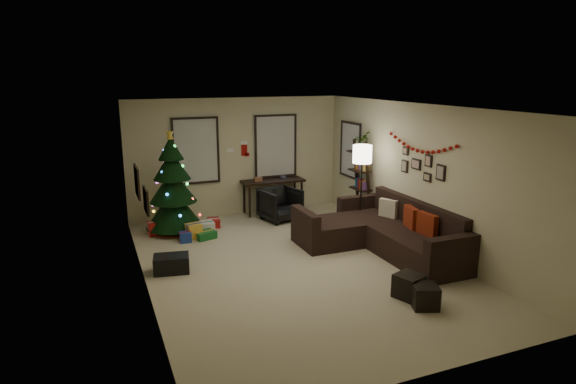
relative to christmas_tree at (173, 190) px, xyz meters
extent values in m
plane|color=#BAAF8C|center=(1.63, -2.65, -0.90)|extent=(7.00, 7.00, 0.00)
plane|color=white|center=(1.63, -2.65, 1.80)|extent=(7.00, 7.00, 0.00)
plane|color=beige|center=(1.63, 0.85, 0.45)|extent=(5.00, 0.00, 5.00)
plane|color=beige|center=(1.63, -6.15, 0.45)|extent=(5.00, 0.00, 5.00)
plane|color=beige|center=(-0.87, -2.65, 0.45)|extent=(0.00, 7.00, 7.00)
plane|color=beige|center=(4.13, -2.65, 0.45)|extent=(0.00, 7.00, 7.00)
cube|color=#728CB2|center=(0.68, 0.82, 0.65)|extent=(0.94, 0.02, 1.35)
cube|color=beige|center=(0.68, 0.82, 0.65)|extent=(0.94, 0.03, 1.35)
cube|color=#728CB2|center=(2.58, 0.82, 0.65)|extent=(0.94, 0.02, 1.35)
cube|color=beige|center=(2.58, 0.82, 0.65)|extent=(0.94, 0.03, 1.35)
cube|color=#728CB2|center=(4.10, -0.10, 0.60)|extent=(0.05, 0.27, 1.17)
cube|color=beige|center=(4.10, -0.10, 0.60)|extent=(0.05, 0.45, 1.17)
cylinder|color=black|center=(0.00, 0.00, -0.77)|extent=(0.09, 0.09, 0.26)
cone|color=black|center=(0.00, 0.00, -0.38)|extent=(1.17, 1.17, 0.82)
cone|color=black|center=(0.00, 0.00, 0.09)|extent=(0.96, 0.96, 0.69)
cone|color=black|center=(0.00, 0.00, 0.52)|extent=(0.76, 0.76, 0.60)
cone|color=black|center=(0.00, 0.00, 0.86)|extent=(0.52, 0.52, 0.47)
cylinder|color=maroon|center=(0.00, 0.00, -0.88)|extent=(0.95, 0.95, 0.03)
cube|color=maroon|center=(0.83, 0.00, -0.81)|extent=(0.25, 0.30, 0.18)
cube|color=gold|center=(0.28, -0.60, -0.75)|extent=(0.28, 0.25, 0.30)
cube|color=silver|center=(0.58, -0.30, -0.79)|extent=(0.35, 0.28, 0.22)
cube|color=navy|center=(0.08, -0.75, -0.80)|extent=(0.22, 0.22, 0.20)
cube|color=#14591E|center=(0.48, -0.70, -0.83)|extent=(0.40, 0.30, 0.15)
cube|color=maroon|center=(-0.42, -0.10, -0.76)|extent=(0.26, 0.26, 0.28)
cube|color=black|center=(3.66, -2.76, -0.67)|extent=(1.00, 2.66, 0.46)
cube|color=black|center=(4.05, -2.76, -0.21)|extent=(0.20, 2.66, 0.46)
cube|color=black|center=(3.66, -4.19, -0.54)|extent=(1.00, 0.20, 0.73)
cube|color=black|center=(3.66, -1.33, -0.54)|extent=(1.00, 0.20, 0.73)
cube|color=black|center=(2.69, -1.93, -0.67)|extent=(0.94, 1.00, 0.46)
cube|color=black|center=(2.13, -1.93, -0.54)|extent=(0.18, 1.00, 0.73)
cube|color=maroon|center=(3.84, -3.32, -0.26)|extent=(0.15, 0.44, 0.43)
cube|color=maroon|center=(3.84, -2.84, -0.26)|extent=(0.21, 0.44, 0.43)
cube|color=beige|center=(3.84, -2.11, -0.27)|extent=(0.25, 0.39, 0.38)
cube|color=black|center=(2.67, -4.46, -0.72)|extent=(0.48, 0.48, 0.36)
cube|color=black|center=(2.69, -4.81, -0.73)|extent=(0.46, 0.46, 0.33)
cube|color=black|center=(2.41, 0.57, -0.13)|extent=(1.47, 0.53, 0.05)
cylinder|color=black|center=(1.76, 0.36, -0.53)|extent=(0.05, 0.05, 0.74)
cylinder|color=black|center=(1.76, 0.78, -0.53)|extent=(0.05, 0.05, 0.74)
cylinder|color=black|center=(3.06, 0.36, -0.53)|extent=(0.05, 0.05, 0.74)
cylinder|color=black|center=(3.06, 0.78, -0.53)|extent=(0.05, 0.05, 0.74)
imported|color=black|center=(2.34, -0.08, -0.53)|extent=(0.86, 0.82, 0.74)
cube|color=black|center=(3.95, -1.15, 0.02)|extent=(0.05, 0.05, 1.84)
cube|color=black|center=(3.95, -0.66, 0.02)|extent=(0.05, 0.05, 1.84)
cube|color=black|center=(3.92, -0.90, -0.54)|extent=(0.30, 0.51, 0.03)
cube|color=black|center=(3.92, -0.90, -0.13)|extent=(0.30, 0.51, 0.03)
cube|color=black|center=(3.92, -0.90, 0.28)|extent=(0.30, 0.51, 0.03)
cube|color=black|center=(3.92, -0.90, 0.68)|extent=(0.30, 0.51, 0.03)
imported|color=#4C4C4C|center=(3.93, -0.84, 0.95)|extent=(0.68, 0.69, 0.58)
cylinder|color=black|center=(3.58, -1.48, -0.88)|extent=(0.32, 0.32, 0.03)
cylinder|color=black|center=(3.58, -1.48, -0.10)|extent=(0.03, 0.03, 1.53)
cylinder|color=white|center=(3.58, -1.48, 0.74)|extent=(0.39, 0.39, 0.36)
cube|color=black|center=(-0.85, -1.95, 0.64)|extent=(0.04, 0.60, 0.50)
cube|color=tan|center=(-0.85, -1.95, 0.64)|extent=(0.01, 0.54, 0.45)
cube|color=black|center=(-0.85, -3.19, 0.62)|extent=(0.04, 0.45, 0.35)
cube|color=beige|center=(-0.85, -3.19, 0.62)|extent=(0.01, 0.41, 0.31)
cube|color=black|center=(4.11, -3.25, 0.65)|extent=(0.03, 0.22, 0.28)
cube|color=black|center=(4.11, -2.90, 0.80)|extent=(0.03, 0.18, 0.22)
cube|color=black|center=(4.11, -2.90, 0.50)|extent=(0.03, 0.20, 0.16)
cube|color=black|center=(4.11, -2.55, 0.68)|extent=(0.03, 0.26, 0.20)
cube|color=black|center=(4.11, -2.20, 0.58)|extent=(0.03, 0.18, 0.24)
cube|color=black|center=(4.11, -2.20, 0.88)|extent=(0.03, 0.16, 0.16)
cube|color=#990F0C|center=(1.48, 0.88, 0.46)|extent=(0.14, 0.04, 0.30)
cube|color=white|center=(1.48, 0.88, 0.61)|extent=(0.16, 0.05, 0.08)
cube|color=#990F0C|center=(1.55, 0.88, 0.33)|extent=(0.10, 0.04, 0.08)
cube|color=#990F0C|center=(1.81, 0.86, 0.62)|extent=(0.14, 0.04, 0.30)
cube|color=white|center=(1.81, 0.86, 0.77)|extent=(0.16, 0.05, 0.08)
cube|color=#990F0C|center=(1.88, 0.86, 0.49)|extent=(0.10, 0.04, 0.08)
cube|color=black|center=(-0.42, -2.17, -0.76)|extent=(0.63, 0.48, 0.29)
camera|label=1|loc=(-1.50, -9.96, 2.32)|focal=30.51mm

